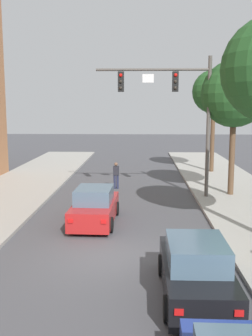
% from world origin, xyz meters
% --- Properties ---
extents(ground_plane, '(120.00, 120.00, 0.00)m').
position_xyz_m(ground_plane, '(0.00, 0.00, 0.00)').
color(ground_plane, '#4C4C51').
extents(traffic_signal_mast, '(6.10, 0.38, 7.50)m').
position_xyz_m(traffic_signal_mast, '(2.90, 8.78, 5.32)').
color(traffic_signal_mast, '#514C47').
rests_on(traffic_signal_mast, sidewalk_right).
extents(car_lead_red, '(1.94, 4.29, 1.60)m').
position_xyz_m(car_lead_red, '(-0.99, 3.94, 0.72)').
color(car_lead_red, '#B21E1E').
rests_on(car_lead_red, ground).
extents(car_following_black, '(1.84, 4.24, 1.60)m').
position_xyz_m(car_following_black, '(2.46, -2.74, 0.72)').
color(car_following_black, black).
rests_on(car_following_black, ground).
extents(pedestrian_crossing_road, '(0.36, 0.22, 1.64)m').
position_xyz_m(pedestrian_crossing_road, '(-0.52, 11.32, 0.91)').
color(pedestrian_crossing_road, '#232847').
rests_on(pedestrian_crossing_road, ground).
extents(street_tree_second, '(3.63, 3.63, 7.37)m').
position_xyz_m(street_tree_second, '(6.05, 9.34, 5.68)').
color(street_tree_second, brown).
rests_on(street_tree_second, sidewalk_right).
extents(street_tree_third, '(3.21, 3.21, 7.56)m').
position_xyz_m(street_tree_third, '(6.37, 17.35, 6.06)').
color(street_tree_third, brown).
rests_on(street_tree_third, sidewalk_right).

